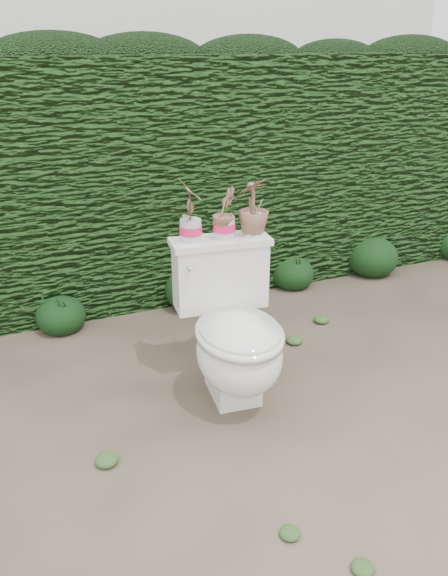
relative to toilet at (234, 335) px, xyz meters
name	(u,v)px	position (x,y,z in m)	size (l,w,h in m)	color
ground	(252,387)	(0.12, 0.04, -0.36)	(60.00, 60.00, 0.00)	#6F5F4D
hedge	(159,175)	(0.12, 1.64, 0.44)	(8.00, 1.00, 1.60)	#254F1A
house_wall	(103,14)	(0.72, 6.04, 1.64)	(8.00, 3.50, 4.00)	silver
toilet	(234,335)	(0.00, 0.00, 0.00)	(0.52, 0.72, 0.78)	white
potted_plant_left	(190,212)	(-0.12, 0.25, 0.57)	(0.16, 0.11, 0.30)	#2C6920
potted_plant_center	(224,215)	(0.05, 0.24, 0.54)	(0.13, 0.11, 0.24)	#2C6920
potted_plant_right	(254,209)	(0.20, 0.22, 0.56)	(0.15, 0.15, 0.28)	#2C6920
liriope_clump_2	(60,311)	(-0.71, 1.09, -0.23)	(0.31, 0.31, 0.25)	#143512
liriope_clump_3	(194,285)	(0.18, 1.09, -0.20)	(0.40, 0.40, 0.32)	#143512
liriope_clump_4	(293,270)	(0.97, 1.14, -0.23)	(0.32, 0.32, 0.25)	#143512
liriope_clump_5	(372,254)	(1.67, 1.12, -0.20)	(0.40, 0.40, 0.32)	#143512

